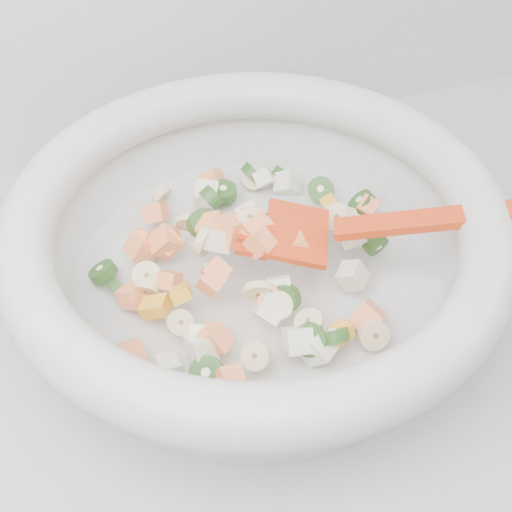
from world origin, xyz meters
name	(u,v)px	position (x,y,z in m)	size (l,w,h in m)	color
mixing_bowl	(256,243)	(-0.06, 1.47, 0.97)	(0.48, 0.43, 0.13)	silver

